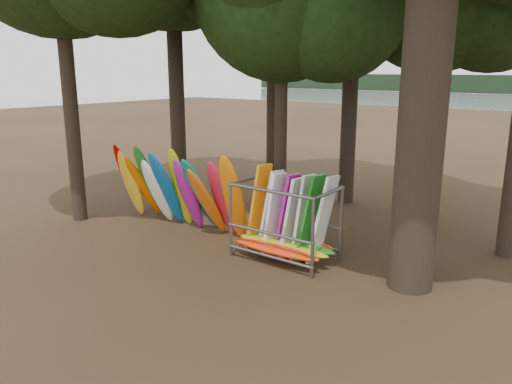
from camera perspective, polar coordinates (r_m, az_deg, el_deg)
The scene contains 3 objects.
ground at distance 14.74m, azimuth -1.10°, elevation -6.86°, with size 120.00×120.00×0.00m, color #47331E.
kayak_row at distance 16.81m, azimuth -9.09°, elevation 0.16°, with size 5.80×1.95×2.91m.
storage_rack at distance 13.95m, azimuth 3.37°, elevation -3.70°, with size 3.01×1.51×2.61m.
Camera 1 is at (8.57, -10.79, 5.21)m, focal length 35.00 mm.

